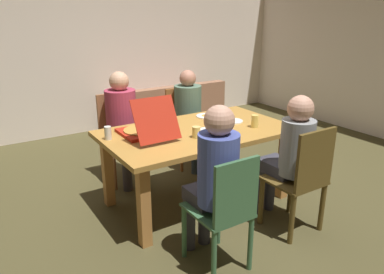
{
  "coord_description": "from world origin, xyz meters",
  "views": [
    {
      "loc": [
        -1.89,
        -2.85,
        1.86
      ],
      "look_at": [
        0.0,
        0.1,
        0.66
      ],
      "focal_mm": 34.54,
      "sensor_mm": 36.0,
      "label": 1
    }
  ],
  "objects": [
    {
      "name": "ground_plane",
      "position": [
        0.0,
        0.0,
        0.0
      ],
      "size": [
        20.0,
        20.0,
        0.0
      ],
      "primitive_type": "plane",
      "color": "#484225"
    },
    {
      "name": "back_wall",
      "position": [
        0.0,
        2.95,
        1.45
      ],
      "size": [
        7.05,
        0.12,
        2.91
      ],
      "primitive_type": "cube",
      "color": "silver",
      "rests_on": "ground"
    },
    {
      "name": "side_wall_right",
      "position": [
        3.53,
        0.88,
        1.45
      ],
      "size": [
        0.12,
        5.01,
        2.91
      ],
      "primitive_type": "cube",
      "color": "silver",
      "rests_on": "ground"
    },
    {
      "name": "dining_table",
      "position": [
        0.0,
        0.0,
        0.66
      ],
      "size": [
        1.82,
        1.06,
        0.77
      ],
      "color": "#AE7A34",
      "rests_on": "ground"
    },
    {
      "name": "chair_0",
      "position": [
        0.44,
        0.96,
        0.54
      ],
      "size": [
        0.44,
        0.38,
        0.96
      ],
      "color": "#9D5A2A",
      "rests_on": "ground"
    },
    {
      "name": "person_0",
      "position": [
        0.44,
        0.82,
        0.71
      ],
      "size": [
        0.33,
        0.52,
        1.2
      ],
      "color": "#2E3D4B",
      "rests_on": "ground"
    },
    {
      "name": "chair_1",
      "position": [
        -0.43,
        -1.01,
        0.51
      ],
      "size": [
        0.39,
        0.45,
        0.93
      ],
      "color": "#37603D",
      "rests_on": "ground"
    },
    {
      "name": "person_1",
      "position": [
        -0.43,
        -0.87,
        0.74
      ],
      "size": [
        0.3,
        0.47,
        1.26
      ],
      "color": "#36333C",
      "rests_on": "ground"
    },
    {
      "name": "chair_2",
      "position": [
        0.44,
        -0.96,
        0.52
      ],
      "size": [
        0.44,
        0.43,
        0.97
      ],
      "color": "brown",
      "rests_on": "ground"
    },
    {
      "name": "person_2",
      "position": [
        0.44,
        -0.79,
        0.71
      ],
      "size": [
        0.28,
        0.53,
        1.22
      ],
      "color": "#3B3B47",
      "rests_on": "ground"
    },
    {
      "name": "chair_3",
      "position": [
        -0.43,
        0.97,
        0.55
      ],
      "size": [
        0.43,
        0.42,
        0.99
      ],
      "color": "#9C643C",
      "rests_on": "ground"
    },
    {
      "name": "person_3",
      "position": [
        -0.43,
        0.83,
        0.74
      ],
      "size": [
        0.33,
        0.49,
        1.26
      ],
      "color": "#3E3A41",
      "rests_on": "ground"
    },
    {
      "name": "pizza_box_0",
      "position": [
        -0.5,
        0.13,
        0.82
      ],
      "size": [
        0.4,
        0.59,
        0.39
      ],
      "color": "#B12514",
      "rests_on": "dining_table"
    },
    {
      "name": "plate_0",
      "position": [
        0.46,
        0.03,
        0.77
      ],
      "size": [
        0.21,
        0.21,
        0.01
      ],
      "color": "white",
      "rests_on": "dining_table"
    },
    {
      "name": "plate_1",
      "position": [
        0.06,
        -0.1,
        0.78
      ],
      "size": [
        0.21,
        0.21,
        0.03
      ],
      "color": "white",
      "rests_on": "dining_table"
    },
    {
      "name": "plate_2",
      "position": [
        0.34,
        0.34,
        0.78
      ],
      "size": [
        0.23,
        0.23,
        0.03
      ],
      "color": "white",
      "rests_on": "dining_table"
    },
    {
      "name": "drinking_glass_0",
      "position": [
        -0.14,
        -0.19,
        0.82
      ],
      "size": [
        0.08,
        0.08,
        0.1
      ],
      "primitive_type": "cylinder",
      "color": "#DCC167",
      "rests_on": "dining_table"
    },
    {
      "name": "drinking_glass_1",
      "position": [
        -0.83,
        0.19,
        0.83
      ],
      "size": [
        0.06,
        0.06,
        0.12
      ],
      "primitive_type": "cylinder",
      "color": "silver",
      "rests_on": "dining_table"
    },
    {
      "name": "drinking_glass_2",
      "position": [
        0.52,
        -0.24,
        0.83
      ],
      "size": [
        0.07,
        0.07,
        0.13
      ],
      "primitive_type": "cylinder",
      "color": "#E7C75E",
      "rests_on": "dining_table"
    },
    {
      "name": "couch",
      "position": [
        0.9,
        2.3,
        0.27
      ],
      "size": [
        1.79,
        0.89,
        0.77
      ],
      "color": "#9A684C",
      "rests_on": "ground"
    }
  ]
}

